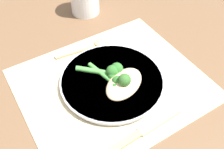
{
  "coord_description": "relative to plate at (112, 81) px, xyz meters",
  "views": [
    {
      "loc": [
        0.21,
        0.34,
        0.47
      ],
      "look_at": [
        0.0,
        0.0,
        0.03
      ],
      "focal_mm": 42.0,
      "sensor_mm": 36.0,
      "label": 1
    }
  ],
  "objects": [
    {
      "name": "spoon",
      "position": [
        -0.04,
        -0.14,
        -0.0
      ],
      "size": [
        0.16,
        0.04,
        0.01
      ],
      "rotation": [
        0.0,
        0.0,
        1.46
      ],
      "color": "tan",
      "rests_on": "placemat"
    },
    {
      "name": "placemat",
      "position": [
        0.0,
        0.0,
        -0.01
      ],
      "size": [
        0.42,
        0.36,
        0.0
      ],
      "color": "beige",
      "rests_on": "ground_plane"
    },
    {
      "name": "broccoli_stalk_front",
      "position": [
        0.0,
        0.02,
        0.02
      ],
      "size": [
        0.05,
        0.11,
        0.03
      ],
      "rotation": [
        0.0,
        0.0,
        6.5
      ],
      "color": "#51A847",
      "rests_on": "plate"
    },
    {
      "name": "knife",
      "position": [
        0.01,
        0.14,
        -0.01
      ],
      "size": [
        0.18,
        0.03,
        0.01
      ],
      "rotation": [
        0.0,
        0.0,
        1.62
      ],
      "color": "tan",
      "rests_on": "placemat"
    },
    {
      "name": "pesto_dollop_primary",
      "position": [
        -0.01,
        0.04,
        0.03
      ],
      "size": [
        0.03,
        0.03,
        0.03
      ],
      "color": "#336628",
      "rests_on": "chicken_fillet"
    },
    {
      "name": "plate",
      "position": [
        0.0,
        0.0,
        0.0
      ],
      "size": [
        0.24,
        0.24,
        0.01
      ],
      "color": "silver",
      "rests_on": "placemat"
    },
    {
      "name": "broccoli_stalk_left",
      "position": [
        -0.0,
        -0.01,
        0.02
      ],
      "size": [
        0.1,
        0.09,
        0.03
      ],
      "rotation": [
        0.0,
        0.0,
        7.09
      ],
      "color": "#51A847",
      "rests_on": "plate"
    },
    {
      "name": "chicken_fillet",
      "position": [
        -0.01,
        0.03,
        0.02
      ],
      "size": [
        0.12,
        0.1,
        0.02
      ],
      "rotation": [
        0.0,
        0.0,
        3.57
      ],
      "color": "#DBBC89",
      "rests_on": "plate"
    },
    {
      "name": "ground_plane",
      "position": [
        0.0,
        0.0,
        -0.01
      ],
      "size": [
        3.0,
        3.0,
        0.0
      ],
      "primitive_type": "plane",
      "color": "brown"
    }
  ]
}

